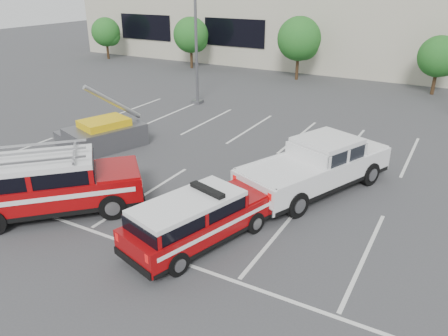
% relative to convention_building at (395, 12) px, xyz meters
% --- Properties ---
extents(ground, '(120.00, 120.00, 0.00)m').
position_rel_convention_building_xyz_m(ground, '(-0.18, -31.86, -4.72)').
color(ground, '#3C3C3F').
rests_on(ground, ground).
extents(stall_markings, '(23.00, 15.00, 0.01)m').
position_rel_convention_building_xyz_m(stall_markings, '(-0.18, -27.36, -4.71)').
color(stall_markings, silver).
rests_on(stall_markings, ground).
extents(convention_building, '(60.00, 16.99, 13.20)m').
position_rel_convention_building_xyz_m(convention_building, '(0.00, 0.00, 0.00)').
color(convention_building, '#B8B09C').
rests_on(convention_building, ground).
extents(tree_far_left, '(2.77, 2.77, 3.99)m').
position_rel_convention_building_xyz_m(tree_far_left, '(-25.09, -9.82, -2.22)').
color(tree_far_left, '#3F2B19').
rests_on(tree_far_left, ground).
extents(tree_left, '(3.07, 3.07, 4.42)m').
position_rel_convention_building_xyz_m(tree_left, '(-15.09, -9.82, -1.95)').
color(tree_left, '#3F2B19').
rests_on(tree_left, ground).
extents(tree_mid_left, '(3.37, 3.37, 4.85)m').
position_rel_convention_building_xyz_m(tree_mid_left, '(-5.09, -9.82, -1.68)').
color(tree_mid_left, '#3F2B19').
rests_on(tree_mid_left, ground).
extents(tree_mid_right, '(2.77, 2.77, 3.99)m').
position_rel_convention_building_xyz_m(tree_mid_right, '(4.91, -9.82, -2.22)').
color(tree_mid_right, '#3F2B19').
rests_on(tree_mid_right, ground).
extents(light_pole_left, '(0.90, 0.60, 10.24)m').
position_rel_convention_building_xyz_m(light_pole_left, '(-8.18, -19.86, 0.47)').
color(light_pole_left, '#59595E').
rests_on(light_pole_left, ground).
extents(fire_chief_suv, '(3.07, 5.15, 1.71)m').
position_rel_convention_building_xyz_m(fire_chief_suv, '(0.58, -33.58, -4.02)').
color(fire_chief_suv, maroon).
rests_on(fire_chief_suv, ground).
extents(white_pickup, '(4.49, 6.74, 1.96)m').
position_rel_convention_building_xyz_m(white_pickup, '(2.50, -28.29, -3.94)').
color(white_pickup, silver).
rests_on(white_pickup, ground).
extents(ladder_suv, '(5.66, 5.67, 2.27)m').
position_rel_convention_building_xyz_m(ladder_suv, '(-4.82, -34.41, -3.81)').
color(ladder_suv, maroon).
rests_on(ladder_suv, ground).
extents(utility_rig, '(4.00, 3.93, 3.13)m').
position_rel_convention_building_xyz_m(utility_rig, '(-7.79, -28.83, -4.10)').
color(utility_rig, '#59595E').
rests_on(utility_rig, ground).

